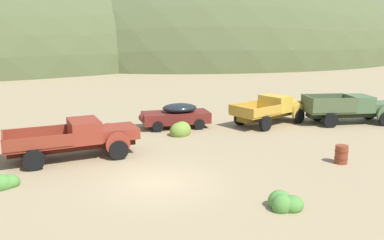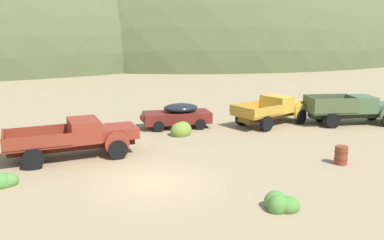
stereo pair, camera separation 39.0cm
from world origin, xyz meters
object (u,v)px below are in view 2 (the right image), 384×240
object	(u,v)px
oil_drum_spare	(341,155)
truck_weathered_green	(359,109)
truck_rust_red	(83,137)
car_oxblood	(175,115)
truck_faded_yellow	(276,109)

from	to	relation	value
oil_drum_spare	truck_weathered_green	bearing A→B (deg)	43.31
truck_rust_red	truck_weathered_green	xyz separation A→B (m)	(18.10, 1.02, 0.02)
car_oxblood	oil_drum_spare	size ratio (longest dim) A/B	5.37
truck_faded_yellow	truck_rust_red	bearing A→B (deg)	175.08
truck_rust_red	truck_weathered_green	bearing A→B (deg)	0.42
truck_faded_yellow	oil_drum_spare	world-z (taller)	truck_faded_yellow
car_oxblood	oil_drum_spare	world-z (taller)	car_oxblood
car_oxblood	truck_weathered_green	xyz separation A→B (m)	(11.89, -3.27, 0.20)
car_oxblood	truck_weathered_green	distance (m)	12.34
truck_rust_red	car_oxblood	bearing A→B (deg)	31.85
truck_weathered_green	truck_rust_red	bearing A→B (deg)	-162.35
truck_rust_red	oil_drum_spare	world-z (taller)	truck_rust_red
truck_rust_red	truck_weathered_green	size ratio (longest dim) A/B	0.99
truck_faded_yellow	truck_weathered_green	world-z (taller)	truck_weathered_green
car_oxblood	truck_faded_yellow	size ratio (longest dim) A/B	0.79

